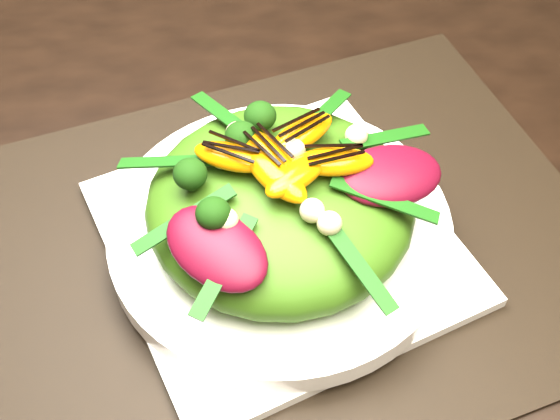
{
  "coord_description": "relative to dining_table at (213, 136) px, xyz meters",
  "views": [
    {
      "loc": [
        0.01,
        -0.51,
        1.24
      ],
      "look_at": [
        0.05,
        -0.15,
        0.8
      ],
      "focal_mm": 48.0,
      "sensor_mm": 36.0,
      "label": 1
    }
  ],
  "objects": [
    {
      "name": "plate_base",
      "position": [
        0.05,
        -0.15,
        0.03
      ],
      "size": [
        0.32,
        0.32,
        0.01
      ],
      "primitive_type": "cube",
      "rotation": [
        0.0,
        0.0,
        0.35
      ],
      "color": "white",
      "rests_on": "placemat"
    },
    {
      "name": "macadamia_nut",
      "position": [
        0.07,
        -0.18,
        0.12
      ],
      "size": [
        0.02,
        0.02,
        0.02
      ],
      "primitive_type": "sphere",
      "rotation": [
        0.0,
        0.0,
        0.26
      ],
      "color": "#C8BB8D",
      "rests_on": "lettuce_mound"
    },
    {
      "name": "broccoli_floret",
      "position": [
        -0.01,
        -0.11,
        0.12
      ],
      "size": [
        0.04,
        0.04,
        0.03
      ],
      "primitive_type": "sphere",
      "rotation": [
        0.0,
        0.0,
        0.35
      ],
      "color": "black",
      "rests_on": "lettuce_mound"
    },
    {
      "name": "balsamic_drizzle",
      "position": [
        0.03,
        -0.15,
        0.13
      ],
      "size": [
        0.05,
        0.01,
        0.0
      ],
      "primitive_type": "cube",
      "rotation": [
        0.0,
        0.0,
        -0.14
      ],
      "color": "black",
      "rests_on": "orange_segment"
    },
    {
      "name": "dining_table",
      "position": [
        0.0,
        0.0,
        0.0
      ],
      "size": [
        1.6,
        0.9,
        0.75
      ],
      "primitive_type": "cube",
      "color": "black",
      "rests_on": "floor"
    },
    {
      "name": "orange_segment",
      "position": [
        0.03,
        -0.15,
        0.12
      ],
      "size": [
        0.06,
        0.03,
        0.02
      ],
      "primitive_type": "ellipsoid",
      "rotation": [
        0.0,
        0.0,
        -0.14
      ],
      "color": "#D46903",
      "rests_on": "lettuce_mound"
    },
    {
      "name": "placemat",
      "position": [
        0.05,
        -0.15,
        0.02
      ],
      "size": [
        0.59,
        0.51,
        0.0
      ],
      "primitive_type": "cube",
      "rotation": [
        0.0,
        0.0,
        0.26
      ],
      "color": "black",
      "rests_on": "dining_table"
    },
    {
      "name": "salad_bowl",
      "position": [
        0.05,
        -0.15,
        0.04
      ],
      "size": [
        0.27,
        0.27,
        0.02
      ],
      "primitive_type": "cylinder",
      "rotation": [
        0.0,
        0.0,
        -0.02
      ],
      "color": "white",
      "rests_on": "plate_base"
    },
    {
      "name": "lettuce_mound",
      "position": [
        0.05,
        -0.15,
        0.08
      ],
      "size": [
        0.24,
        0.24,
        0.07
      ],
      "primitive_type": "ellipsoid",
      "rotation": [
        0.0,
        0.0,
        0.19
      ],
      "color": "#386011",
      "rests_on": "salad_bowl"
    },
    {
      "name": "radicchio_leaf",
      "position": [
        0.13,
        -0.16,
        0.11
      ],
      "size": [
        0.09,
        0.07,
        0.02
      ],
      "primitive_type": "ellipsoid",
      "rotation": [
        0.0,
        0.0,
        0.22
      ],
      "color": "#4A0716",
      "rests_on": "lettuce_mound"
    }
  ]
}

